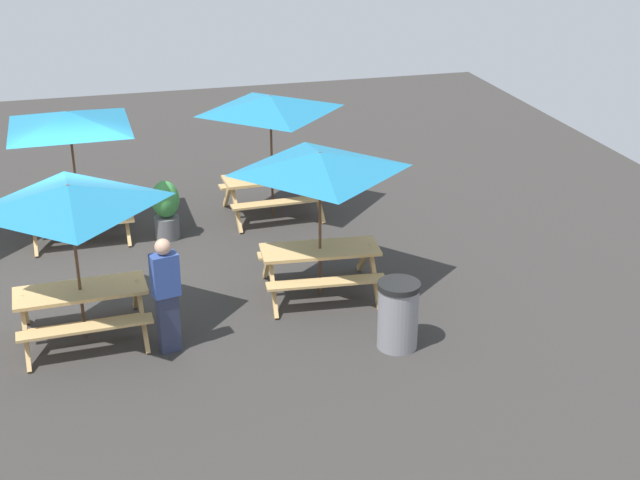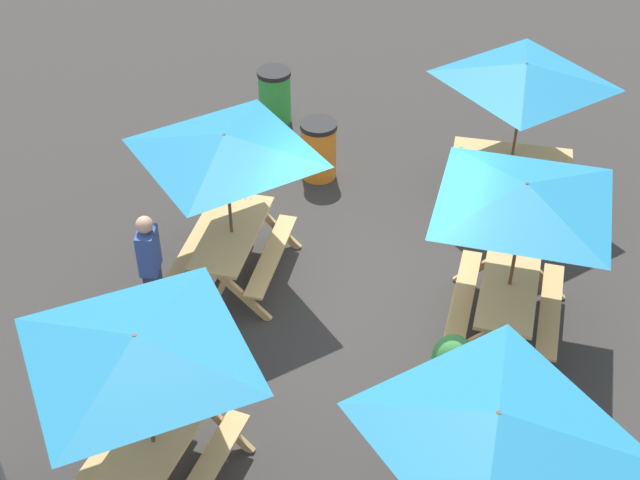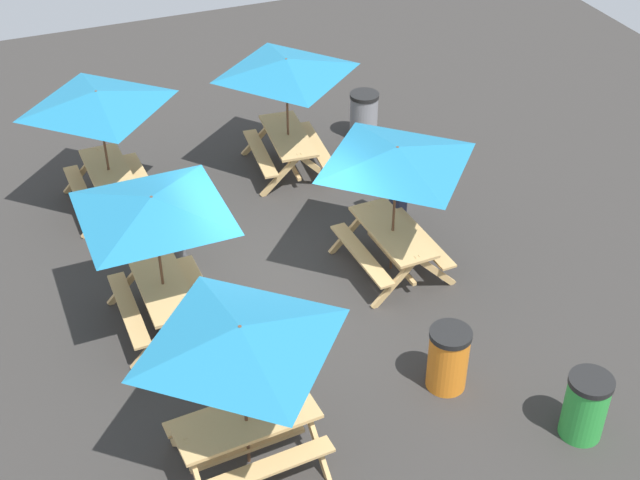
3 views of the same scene
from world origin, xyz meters
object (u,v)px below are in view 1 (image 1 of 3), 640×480
object	(u,v)px
picnic_table_1	(320,172)
trash_bin_gray	(398,315)
picnic_table_0	(70,129)
picnic_table_4	(70,207)
potted_plant_0	(166,208)
person_standing	(166,293)
picnic_table_3	(271,113)

from	to	relation	value
picnic_table_1	trash_bin_gray	xyz separation A→B (m)	(-0.61, 1.85, -1.49)
picnic_table_0	trash_bin_gray	bearing A→B (deg)	127.81
picnic_table_4	trash_bin_gray	world-z (taller)	picnic_table_4
picnic_table_4	potted_plant_0	world-z (taller)	picnic_table_4
potted_plant_0	picnic_table_0	bearing A→B (deg)	-17.71
person_standing	picnic_table_3	bearing A→B (deg)	49.38
picnic_table_1	picnic_table_3	xyz separation A→B (m)	(0.02, -3.39, 0.00)
picnic_table_3	trash_bin_gray	xyz separation A→B (m)	(-0.63, 5.24, -1.49)
picnic_table_3	potted_plant_0	world-z (taller)	picnic_table_3
picnic_table_0	picnic_table_4	xyz separation A→B (m)	(0.03, 3.75, 0.00)
picnic_table_1	picnic_table_3	size ratio (longest dim) A/B	1.00
picnic_table_3	trash_bin_gray	size ratio (longest dim) A/B	2.38
picnic_table_3	picnic_table_4	bearing A→B (deg)	45.16
picnic_table_0	picnic_table_1	distance (m)	4.82
picnic_table_4	person_standing	distance (m)	1.71
picnic_table_4	trash_bin_gray	size ratio (longest dim) A/B	2.38
trash_bin_gray	person_standing	distance (m)	3.16
picnic_table_4	picnic_table_3	bearing A→B (deg)	-135.43
picnic_table_0	picnic_table_3	world-z (taller)	same
potted_plant_0	picnic_table_3	bearing A→B (deg)	-163.76
picnic_table_0	picnic_table_1	bearing A→B (deg)	136.05
picnic_table_0	picnic_table_4	bearing A→B (deg)	88.31
picnic_table_3	picnic_table_0	bearing A→B (deg)	-0.30
trash_bin_gray	potted_plant_0	distance (m)	5.36
picnic_table_0	picnic_table_3	bearing A→B (deg)	-179.21
picnic_table_1	picnic_table_4	world-z (taller)	same
picnic_table_1	picnic_table_0	bearing A→B (deg)	-37.85
picnic_table_0	picnic_table_3	xyz separation A→B (m)	(-3.52, -0.12, 0.00)
picnic_table_1	picnic_table_3	bearing A→B (deg)	-84.87
picnic_table_0	picnic_table_4	size ratio (longest dim) A/B	1.21
picnic_table_4	potted_plant_0	distance (m)	3.88
picnic_table_3	person_standing	bearing A→B (deg)	59.49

